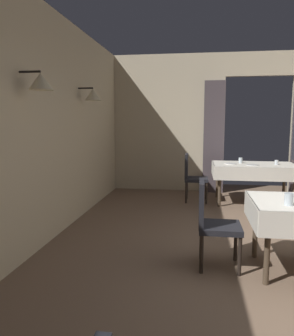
{
  "coord_description": "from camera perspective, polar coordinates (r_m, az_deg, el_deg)",
  "views": [
    {
      "loc": [
        -1.26,
        -3.44,
        1.55
      ],
      "look_at": [
        -1.85,
        0.51,
        1.0
      ],
      "focal_mm": 36.29,
      "sensor_mm": 36.0,
      "label": 1
    }
  ],
  "objects": [
    {
      "name": "glass_far_c",
      "position": [
        6.78,
        15.44,
        1.25
      ],
      "size": [
        0.07,
        0.07,
        0.11
      ],
      "primitive_type": "cylinder",
      "color": "silver",
      "rests_on": "dining_table_far"
    },
    {
      "name": "glass_mid_b",
      "position": [
        3.53,
        22.71,
        -4.87
      ],
      "size": [
        0.08,
        0.08,
        0.12
      ],
      "primitive_type": "cylinder",
      "color": "silver",
      "rests_on": "dining_table_mid"
    },
    {
      "name": "wall_left",
      "position": [
        3.95,
        -21.01,
        6.71
      ],
      "size": [
        0.49,
        8.4,
        3.0
      ],
      "color": "beige",
      "rests_on": "ground"
    },
    {
      "name": "wall_back",
      "position": [
        7.73,
        18.05,
        7.15
      ],
      "size": [
        6.4,
        0.27,
        3.0
      ],
      "color": "beige",
      "rests_on": "ground"
    },
    {
      "name": "dining_table_far",
      "position": [
        6.73,
        17.52,
        -0.06
      ],
      "size": [
        1.54,
        1.0,
        0.75
      ],
      "color": "#4C3D2D",
      "rests_on": "ground"
    },
    {
      "name": "chair_far_left",
      "position": [
        6.63,
        7.62,
        -1.19
      ],
      "size": [
        0.44,
        0.44,
        0.93
      ],
      "color": "black",
      "rests_on": "ground"
    },
    {
      "name": "chair_mid_left",
      "position": [
        3.7,
        10.9,
        -8.52
      ],
      "size": [
        0.44,
        0.44,
        0.93
      ],
      "color": "black",
      "rests_on": "ground"
    },
    {
      "name": "plate_far_d",
      "position": [
        6.6,
        13.86,
        0.72
      ],
      "size": [
        0.23,
        0.23,
        0.01
      ],
      "primitive_type": "cylinder",
      "color": "white",
      "rests_on": "dining_table_far"
    },
    {
      "name": "plate_far_b",
      "position": [
        6.52,
        17.28,
        0.5
      ],
      "size": [
        0.24,
        0.24,
        0.01
      ],
      "primitive_type": "cylinder",
      "color": "white",
      "rests_on": "dining_table_far"
    },
    {
      "name": "glass_far_a",
      "position": [
        6.74,
        20.92,
        0.89
      ],
      "size": [
        0.07,
        0.07,
        0.09
      ],
      "primitive_type": "cylinder",
      "color": "silver",
      "rests_on": "dining_table_far"
    }
  ]
}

